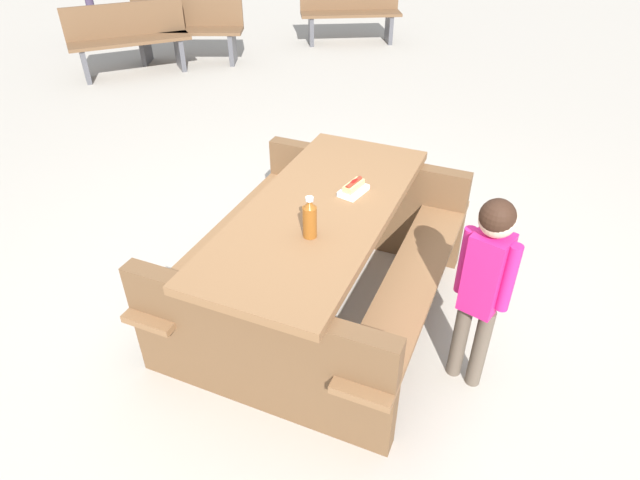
{
  "coord_description": "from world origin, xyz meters",
  "views": [
    {
      "loc": [
        -2.01,
        -1.51,
        2.3
      ],
      "look_at": [
        0.0,
        0.0,
        0.52
      ],
      "focal_mm": 30.16,
      "sensor_mm": 36.0,
      "label": 1
    }
  ],
  "objects_px": {
    "soda_bottle": "(310,219)",
    "hotdog_tray": "(354,188)",
    "picnic_table": "(320,251)",
    "child_in_coat": "(485,274)",
    "park_bench_near": "(188,28)",
    "park_bench_mid": "(350,11)",
    "park_bench_far": "(129,38)"
  },
  "relations": [
    {
      "from": "park_bench_near",
      "to": "park_bench_far",
      "type": "relative_size",
      "value": 0.96
    },
    {
      "from": "hotdog_tray",
      "to": "park_bench_mid",
      "type": "relative_size",
      "value": 0.13
    },
    {
      "from": "hotdog_tray",
      "to": "park_bench_mid",
      "type": "bearing_deg",
      "value": 34.36
    },
    {
      "from": "picnic_table",
      "to": "hotdog_tray",
      "type": "xyz_separation_m",
      "value": [
        0.23,
        -0.06,
        0.34
      ]
    },
    {
      "from": "park_bench_near",
      "to": "hotdog_tray",
      "type": "bearing_deg",
      "value": -121.21
    },
    {
      "from": "soda_bottle",
      "to": "hotdog_tray",
      "type": "xyz_separation_m",
      "value": [
        0.49,
        0.06,
        -0.07
      ]
    },
    {
      "from": "park_bench_mid",
      "to": "park_bench_far",
      "type": "xyz_separation_m",
      "value": [
        -2.95,
        1.42,
        0.0
      ]
    },
    {
      "from": "soda_bottle",
      "to": "park_bench_mid",
      "type": "distance_m",
      "value": 6.42
    },
    {
      "from": "park_bench_far",
      "to": "child_in_coat",
      "type": "bearing_deg",
      "value": -111.01
    },
    {
      "from": "child_in_coat",
      "to": "park_bench_far",
      "type": "bearing_deg",
      "value": 68.99
    },
    {
      "from": "picnic_table",
      "to": "soda_bottle",
      "type": "bearing_deg",
      "value": -153.28
    },
    {
      "from": "hotdog_tray",
      "to": "park_bench_mid",
      "type": "height_order",
      "value": "park_bench_mid"
    },
    {
      "from": "picnic_table",
      "to": "park_bench_far",
      "type": "xyz_separation_m",
      "value": [
        2.21,
        4.73,
        0.0
      ]
    },
    {
      "from": "soda_bottle",
      "to": "park_bench_near",
      "type": "height_order",
      "value": "soda_bottle"
    },
    {
      "from": "child_in_coat",
      "to": "park_bench_near",
      "type": "xyz_separation_m",
      "value": [
        2.97,
        5.46,
        -0.27
      ]
    },
    {
      "from": "picnic_table",
      "to": "park_bench_far",
      "type": "height_order",
      "value": "park_bench_far"
    },
    {
      "from": "hotdog_tray",
      "to": "child_in_coat",
      "type": "xyz_separation_m",
      "value": [
        -0.2,
        -0.89,
        -0.06
      ]
    },
    {
      "from": "hotdog_tray",
      "to": "child_in_coat",
      "type": "height_order",
      "value": "child_in_coat"
    },
    {
      "from": "soda_bottle",
      "to": "park_bench_near",
      "type": "xyz_separation_m",
      "value": [
        3.26,
        4.64,
        -0.4
      ]
    },
    {
      "from": "hotdog_tray",
      "to": "child_in_coat",
      "type": "bearing_deg",
      "value": -102.92
    },
    {
      "from": "park_bench_near",
      "to": "park_bench_mid",
      "type": "relative_size",
      "value": 1.04
    },
    {
      "from": "hotdog_tray",
      "to": "park_bench_far",
      "type": "relative_size",
      "value": 0.12
    },
    {
      "from": "picnic_table",
      "to": "child_in_coat",
      "type": "height_order",
      "value": "child_in_coat"
    },
    {
      "from": "hotdog_tray",
      "to": "park_bench_mid",
      "type": "xyz_separation_m",
      "value": [
        4.93,
        3.37,
        -0.33
      ]
    },
    {
      "from": "park_bench_far",
      "to": "park_bench_mid",
      "type": "bearing_deg",
      "value": -25.73
    },
    {
      "from": "soda_bottle",
      "to": "child_in_coat",
      "type": "relative_size",
      "value": 0.2
    },
    {
      "from": "picnic_table",
      "to": "hotdog_tray",
      "type": "height_order",
      "value": "hotdog_tray"
    },
    {
      "from": "park_bench_mid",
      "to": "soda_bottle",
      "type": "bearing_deg",
      "value": -147.63
    },
    {
      "from": "park_bench_near",
      "to": "soda_bottle",
      "type": "bearing_deg",
      "value": -125.1
    },
    {
      "from": "hotdog_tray",
      "to": "park_bench_far",
      "type": "xyz_separation_m",
      "value": [
        1.98,
        4.79,
        -0.33
      ]
    },
    {
      "from": "park_bench_near",
      "to": "child_in_coat",
      "type": "bearing_deg",
      "value": -118.58
    },
    {
      "from": "soda_bottle",
      "to": "park_bench_far",
      "type": "height_order",
      "value": "soda_bottle"
    }
  ]
}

